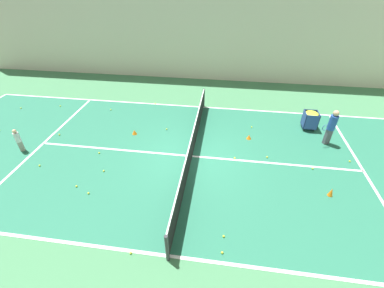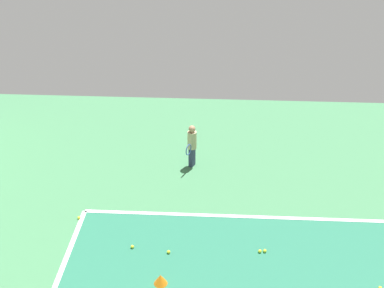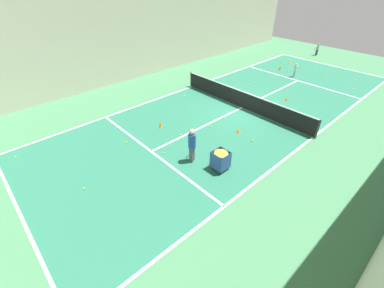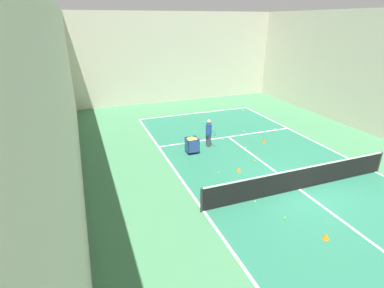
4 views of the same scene
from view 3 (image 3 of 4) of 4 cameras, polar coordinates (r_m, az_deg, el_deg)
ground_plane at (r=16.08m, az=11.03°, el=7.94°), size 36.86×36.86×0.00m
court_playing_area at (r=16.08m, az=11.03°, el=7.94°), size 9.01×24.37×0.00m
line_baseline_near at (r=26.35m, az=28.22°, el=15.19°), size 9.01×0.10×0.00m
line_baseline_far at (r=10.93m, az=-33.84°, el=-12.98°), size 9.01×0.10×0.00m
line_sideline_left at (r=14.27m, az=25.28°, el=1.36°), size 0.10×24.37×0.00m
line_sideline_right at (r=18.82m, az=0.00°, el=12.62°), size 0.10×24.37×0.00m
line_service_near at (r=21.48m, az=22.42°, el=12.91°), size 9.01×0.10×0.00m
line_service_far at (r=12.06m, az=-9.04°, el=-1.66°), size 9.01×0.10×0.00m
line_centre_service at (r=16.08m, az=11.03°, el=7.95°), size 0.10×13.40×0.00m
hall_enclosure_right at (r=21.10m, az=-8.80°, el=25.19°), size 0.15×33.16×7.45m
tennis_net at (r=15.85m, az=11.24°, el=9.67°), size 9.31×0.10×1.04m
player_near_baseline at (r=28.85m, az=26.13°, el=18.53°), size 0.30×0.57×1.13m
coach_at_net at (r=10.82m, az=0.01°, el=0.18°), size 0.45×0.65×1.63m
child_midcourt at (r=21.99m, az=21.96°, el=15.18°), size 0.28×0.28×1.07m
ball_cart at (r=10.61m, az=6.40°, el=-2.85°), size 0.64×0.62×0.89m
training_cone_0 at (r=25.38m, az=20.96°, el=16.57°), size 0.26×0.26×0.21m
training_cone_1 at (r=13.81m, az=-7.04°, el=4.41°), size 0.17×0.17×0.32m
training_cone_2 at (r=17.72m, az=20.30°, el=9.39°), size 0.22×0.22×0.23m
training_cone_3 at (r=23.43m, az=19.02°, el=15.72°), size 0.24×0.24×0.33m
training_cone_4 at (r=13.47m, az=10.29°, el=2.97°), size 0.22×0.22×0.21m
tennis_ball_0 at (r=26.10m, az=22.01°, el=16.65°), size 0.07×0.07×0.07m
tennis_ball_1 at (r=18.83m, az=28.97°, el=8.32°), size 0.07×0.07×0.07m
tennis_ball_2 at (r=14.00m, az=-34.57°, el=-2.35°), size 0.07×0.07×0.07m
tennis_ball_3 at (r=23.50m, az=32.52°, el=11.93°), size 0.07×0.07×0.07m
tennis_ball_4 at (r=16.61m, az=29.47°, el=4.91°), size 0.07×0.07×0.07m
tennis_ball_5 at (r=25.52m, az=25.77°, el=15.38°), size 0.07×0.07×0.07m
tennis_ball_6 at (r=15.13m, az=18.47°, el=5.10°), size 0.07×0.07×0.07m
tennis_ball_7 at (r=21.53m, az=32.11°, el=10.32°), size 0.07×0.07×0.07m
tennis_ball_8 at (r=19.28m, az=17.48°, el=11.69°), size 0.07×0.07×0.07m
tennis_ball_9 at (r=12.88m, az=-14.36°, el=0.39°), size 0.07×0.07×0.07m
tennis_ball_10 at (r=17.35m, az=-1.76°, el=10.75°), size 0.07×0.07×0.07m
tennis_ball_11 at (r=10.84m, az=-22.91°, el=-9.12°), size 0.07×0.07×0.07m
tennis_ball_12 at (r=23.63m, az=27.05°, el=13.68°), size 0.07×0.07×0.07m
tennis_ball_13 at (r=14.69m, az=-17.51°, el=4.35°), size 0.07×0.07×0.07m
tennis_ball_14 at (r=20.22m, az=12.59°, el=13.50°), size 0.07×0.07×0.07m
tennis_ball_15 at (r=25.50m, az=25.98°, el=15.31°), size 0.07×0.07×0.07m
tennis_ball_16 at (r=25.80m, az=32.83°, el=13.51°), size 0.07×0.07×0.07m
tennis_ball_17 at (r=16.36m, az=19.53°, el=7.15°), size 0.07×0.07×0.07m
tennis_ball_18 at (r=19.25m, az=13.71°, el=12.27°), size 0.07×0.07×0.07m
tennis_ball_19 at (r=21.41m, az=17.85°, el=13.87°), size 0.07×0.07×0.07m
tennis_ball_20 at (r=20.91m, az=23.69°, el=12.13°), size 0.07×0.07×0.07m
tennis_ball_21 at (r=19.91m, az=10.95°, el=13.37°), size 0.07×0.07×0.07m
tennis_ball_22 at (r=11.83m, az=-6.24°, el=-2.00°), size 0.07×0.07×0.07m
tennis_ball_23 at (r=13.07m, az=-2.51°, el=2.11°), size 0.07×0.07×0.07m
tennis_ball_24 at (r=23.30m, az=20.61°, el=14.97°), size 0.07×0.07×0.07m
tennis_ball_25 at (r=19.53m, az=2.21°, el=13.54°), size 0.07×0.07×0.07m
tennis_ball_26 at (r=26.52m, az=20.70°, el=17.19°), size 0.07×0.07×0.07m
tennis_ball_27 at (r=17.73m, az=-2.85°, el=11.26°), size 0.07×0.07×0.07m
tennis_ball_28 at (r=14.77m, az=7.07°, el=5.98°), size 0.07×0.07×0.07m
tennis_ball_29 at (r=12.91m, az=13.23°, el=0.68°), size 0.07×0.07×0.07m
tennis_ball_30 at (r=13.76m, az=4.17°, el=3.87°), size 0.07×0.07×0.07m
tennis_ball_31 at (r=24.02m, az=29.41°, el=13.31°), size 0.07×0.07×0.07m
tennis_ball_32 at (r=27.87m, az=19.25°, el=18.24°), size 0.07×0.07×0.07m
tennis_ball_33 at (r=23.66m, az=20.77°, el=15.22°), size 0.07×0.07×0.07m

